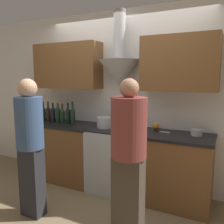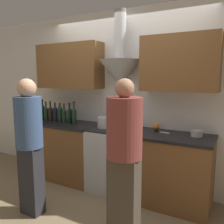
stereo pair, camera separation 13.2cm
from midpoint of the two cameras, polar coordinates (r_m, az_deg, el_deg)
The scene contains 20 objects.
ground_plane at distance 3.39m, azimuth -1.00°, elevation -20.31°, with size 12.00×12.00×0.00m, color #847051.
wall_back at distance 3.55m, azimuth 3.58°, elevation 5.58°, with size 8.40×0.59×2.60m.
counter_left at distance 3.96m, azimuth -10.08°, elevation -8.97°, with size 1.15×0.62×0.91m.
counter_right at distance 3.23m, azimuth 15.48°, elevation -13.26°, with size 0.99×0.62×0.91m.
stove_range at distance 3.49m, azimuth 1.92°, elevation -11.22°, with size 0.69×0.60×0.91m.
wine_bottle_0 at distance 4.15m, azimuth -15.47°, elevation 0.08°, with size 0.07×0.07×0.35m.
wine_bottle_1 at distance 4.10m, azimuth -14.70°, elevation -0.21°, with size 0.07×0.07×0.32m.
wine_bottle_2 at distance 4.02m, azimuth -13.66°, elevation -0.22°, with size 0.07×0.07×0.33m.
wine_bottle_3 at distance 3.96m, azimuth -12.59°, elevation -0.30°, with size 0.07×0.07×0.34m.
wine_bottle_4 at distance 3.89m, azimuth -11.46°, elevation -0.31°, with size 0.08×0.08×0.34m.
wine_bottle_5 at distance 3.83m, azimuth -10.47°, elevation -0.70°, with size 0.08×0.08×0.31m.
wine_bottle_6 at distance 3.76m, azimuth -9.17°, elevation -0.69°, with size 0.07×0.07×0.33m.
wine_bottle_7 at distance 3.71m, azimuth -8.10°, elevation -0.71°, with size 0.07×0.07×0.35m.
stock_pot at distance 3.42m, azimuth -0.39°, elevation -2.47°, with size 0.25×0.25×0.15m.
mixing_bowl at distance 3.28m, azimuth 4.30°, elevation -3.75°, with size 0.23×0.23×0.06m.
orange_fruit at distance 3.36m, azimuth 11.67°, elevation -3.42°, with size 0.09×0.09×0.09m.
saucepan at distance 3.12m, azimuth 20.86°, elevation -4.79°, with size 0.14×0.14×0.08m.
chefs_knife at distance 3.21m, azimuth 13.08°, elevation -4.75°, with size 0.22×0.06×0.01m.
person_foreground_left at distance 2.91m, azimuth -18.03°, elevation -6.54°, with size 0.31×0.31×1.62m.
person_foreground_right at distance 2.30m, azimuth 4.61°, elevation -10.39°, with size 0.34×0.34×1.62m.
Camera 2 is at (1.53, -2.55, 1.64)m, focal length 38.00 mm.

